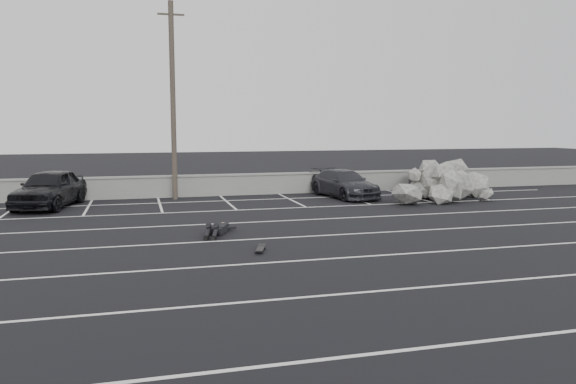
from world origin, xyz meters
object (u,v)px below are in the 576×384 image
object	(u,v)px
person	(219,225)
utility_pole	(173,101)
skateboard	(260,249)
riprap_pile	(444,188)
car_right	(344,184)
trash_bin	(415,181)
car_left	(50,188)

from	to	relation	value
person	utility_pole	bearing A→B (deg)	117.11
skateboard	utility_pole	bearing A→B (deg)	116.36
utility_pole	riprap_pile	world-z (taller)	utility_pole
riprap_pile	person	distance (m)	12.88
utility_pole	person	world-z (taller)	utility_pole
utility_pole	riprap_pile	xyz separation A→B (m)	(12.38, -3.17, -4.11)
car_right	trash_bin	xyz separation A→B (m)	(4.39, 1.16, -0.12)
utility_pole	person	distance (m)	9.90
riprap_pile	skateboard	bearing A→B (deg)	-141.26
trash_bin	riprap_pile	xyz separation A→B (m)	(0.01, -2.92, -0.04)
riprap_pile	skateboard	world-z (taller)	riprap_pile
riprap_pile	utility_pole	bearing A→B (deg)	165.65
car_right	utility_pole	distance (m)	9.02
trash_bin	utility_pole	bearing A→B (deg)	178.85
car_left	person	bearing A→B (deg)	-36.89
car_left	person	xyz separation A→B (m)	(6.15, -7.57, -0.56)
car_right	utility_pole	bearing A→B (deg)	160.36
car_right	riprap_pile	world-z (taller)	car_right
trash_bin	skateboard	bearing A→B (deg)	-133.00
utility_pole	trash_bin	world-z (taller)	utility_pole
skateboard	car_left	bearing A→B (deg)	141.94
car_right	skateboard	size ratio (longest dim) A/B	5.84
car_left	utility_pole	xyz separation A→B (m)	(5.33, 1.27, 3.80)
person	trash_bin	bearing A→B (deg)	58.49
car_right	person	bearing A→B (deg)	-143.55
trash_bin	car_left	bearing A→B (deg)	-176.68
riprap_pile	skateboard	distance (m)	13.92
car_right	riprap_pile	distance (m)	4.74
riprap_pile	skateboard	xyz separation A→B (m)	(-10.85, -8.71, -0.43)
person	skateboard	xyz separation A→B (m)	(0.71, -3.02, -0.18)
car_right	utility_pole	size ratio (longest dim) A/B	0.50
utility_pole	trash_bin	distance (m)	13.02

